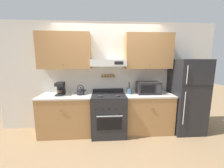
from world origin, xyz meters
name	(u,v)px	position (x,y,z in m)	size (l,w,h in m)	color
ground_plane	(109,139)	(0.00, 0.00, 0.00)	(16.00, 16.00, 0.00)	#937551
wall_back	(107,68)	(-0.02, 0.59, 1.49)	(5.20, 0.46, 2.55)	silver
counter_left	(67,114)	(-0.96, 0.32, 0.45)	(1.16, 0.64, 0.90)	#AD7A47
counter_right	(147,112)	(0.92, 0.32, 0.45)	(1.09, 0.64, 0.90)	#AD7A47
stove_range	(109,114)	(0.00, 0.27, 0.46)	(0.75, 0.74, 0.98)	#232326
refrigerator	(187,96)	(1.83, 0.28, 0.85)	(0.68, 0.70, 1.69)	#232326
tea_kettle	(81,91)	(-0.63, 0.35, 0.99)	(0.22, 0.17, 0.22)	#232326
coffee_maker	(61,88)	(-1.08, 0.38, 1.05)	(0.16, 0.26, 0.28)	black
microwave	(148,88)	(0.93, 0.37, 1.04)	(0.52, 0.35, 0.27)	#232326
utensil_crock	(129,91)	(0.48, 0.35, 0.97)	(0.12, 0.12, 0.28)	slate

